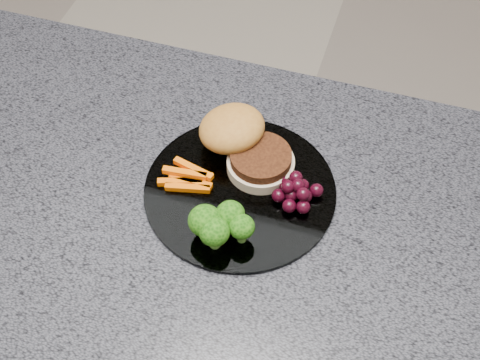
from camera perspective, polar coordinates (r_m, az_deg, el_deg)
name	(u,v)px	position (r m, az deg, el deg)	size (l,w,h in m)	color
island_cabinet	(183,348)	(1.31, -4.86, -14.09)	(1.20, 0.60, 0.86)	#51371B
countertop	(161,210)	(0.92, -6.73, -2.59)	(1.20, 0.60, 0.04)	#43444C
plate	(240,190)	(0.90, 0.00, -0.90)	(0.26, 0.26, 0.01)	white
burger	(242,142)	(0.93, 0.16, 3.24)	(0.17, 0.15, 0.05)	#CCB390
carrot_sticks	(188,178)	(0.91, -4.48, 0.18)	(0.07, 0.05, 0.02)	#ED6003
broccoli	(219,224)	(0.83, -1.79, -3.74)	(0.08, 0.07, 0.05)	#558A32
grape_bunch	(295,191)	(0.89, 4.73, -0.95)	(0.07, 0.06, 0.03)	black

